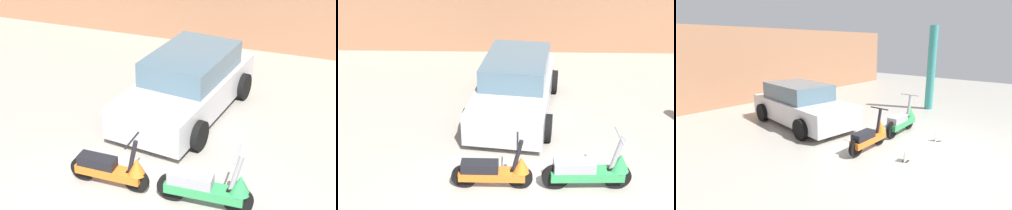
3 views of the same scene
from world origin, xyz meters
TOP-DOWN VIEW (x-y plane):
  - wall_back at (0.00, 8.20)m, footprint 19.60×0.12m
  - scooter_front_left at (-0.93, 1.06)m, footprint 1.45×0.52m
  - scooter_front_right at (0.76, 1.09)m, footprint 1.59×0.57m
  - car_rear_left at (-0.60, 4.07)m, footprint 2.27×4.10m

SIDE VIEW (x-z plane):
  - scooter_front_left at x=-0.93m, z-range -0.15..0.87m
  - scooter_front_right at x=0.76m, z-range -0.16..0.95m
  - car_rear_left at x=-0.60m, z-range -0.03..1.30m
  - wall_back at x=0.00m, z-range 0.00..3.29m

